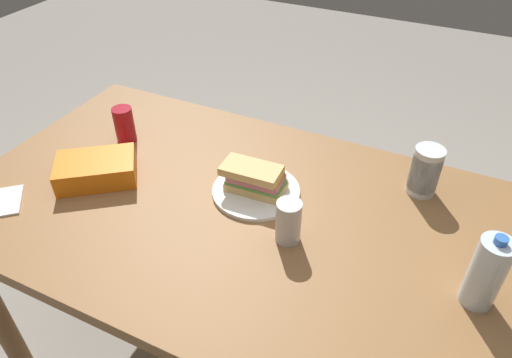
% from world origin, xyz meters
% --- Properties ---
extents(dining_table, '(1.74, 0.93, 0.78)m').
position_xyz_m(dining_table, '(0.00, 0.00, 0.69)').
color(dining_table, olive).
rests_on(dining_table, ground_plane).
extents(paper_plate, '(0.26, 0.26, 0.01)m').
position_xyz_m(paper_plate, '(0.04, -0.08, 0.79)').
color(paper_plate, white).
rests_on(paper_plate, dining_table).
extents(sandwich, '(0.19, 0.10, 0.08)m').
position_xyz_m(sandwich, '(0.05, -0.08, 0.83)').
color(sandwich, '#DBB26B').
rests_on(sandwich, paper_plate).
extents(soda_can_red, '(0.07, 0.07, 0.12)m').
position_xyz_m(soda_can_red, '(0.56, -0.15, 0.84)').
color(soda_can_red, maroon).
rests_on(soda_can_red, dining_table).
extents(chip_bag, '(0.27, 0.26, 0.07)m').
position_xyz_m(chip_bag, '(0.50, 0.06, 0.81)').
color(chip_bag, orange).
rests_on(chip_bag, dining_table).
extents(water_bottle_tall, '(0.07, 0.07, 0.20)m').
position_xyz_m(water_bottle_tall, '(-0.58, 0.05, 0.87)').
color(water_bottle_tall, silver).
rests_on(water_bottle_tall, dining_table).
extents(plastic_cup_stack, '(0.08, 0.08, 0.15)m').
position_xyz_m(plastic_cup_stack, '(-0.39, -0.30, 0.85)').
color(plastic_cup_stack, silver).
rests_on(plastic_cup_stack, dining_table).
extents(soda_can_silver, '(0.07, 0.07, 0.12)m').
position_xyz_m(soda_can_silver, '(-0.11, 0.05, 0.84)').
color(soda_can_silver, silver).
rests_on(soda_can_silver, dining_table).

